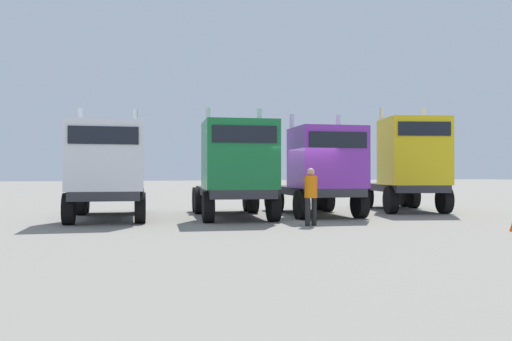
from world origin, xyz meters
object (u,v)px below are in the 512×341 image
object	(u,v)px
semi_truck_white	(107,170)
semi_truck_yellow	(408,164)
semi_truck_purple	(321,171)
semi_truck_green	(236,169)
visitor_in_hivis	(311,192)

from	to	relation	value
semi_truck_white	semi_truck_yellow	size ratio (longest dim) A/B	1.04
semi_truck_white	semi_truck_purple	size ratio (longest dim) A/B	1.08
semi_truck_green	semi_truck_purple	bearing A→B (deg)	99.65
semi_truck_white	visitor_in_hivis	xyz separation A→B (m)	(5.86, -3.87, -0.69)
semi_truck_green	semi_truck_purple	world-z (taller)	semi_truck_green
semi_truck_yellow	semi_truck_white	bearing A→B (deg)	-74.02
semi_truck_green	semi_truck_yellow	bearing A→B (deg)	105.54
semi_truck_green	visitor_in_hivis	distance (m)	3.48
semi_truck_green	visitor_in_hivis	bearing A→B (deg)	34.36
semi_truck_purple	semi_truck_yellow	world-z (taller)	semi_truck_yellow
visitor_in_hivis	semi_truck_green	bearing A→B (deg)	5.40
semi_truck_white	semi_truck_green	bearing A→B (deg)	85.81
semi_truck_white	semi_truck_purple	bearing A→B (deg)	90.87
visitor_in_hivis	semi_truck_yellow	bearing A→B (deg)	-78.29
semi_truck_green	semi_truck_yellow	world-z (taller)	semi_truck_yellow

